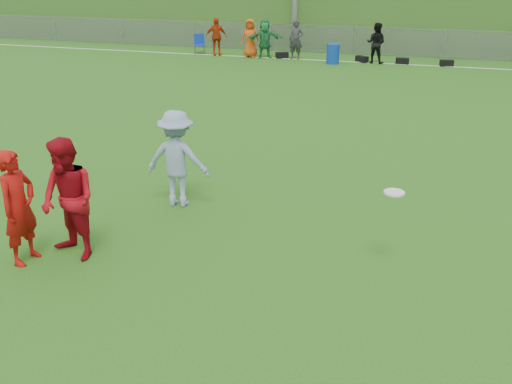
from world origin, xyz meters
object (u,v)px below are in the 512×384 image
(player_red_left, at_px, (19,207))
(player_blue, at_px, (177,159))
(frisbee, at_px, (394,193))
(player_red_center, at_px, (69,200))
(recycling_bin, at_px, (333,54))

(player_red_left, bearing_deg, player_blue, -24.46)
(frisbee, bearing_deg, player_red_center, -168.04)
(player_red_left, height_order, recycling_bin, player_red_left)
(player_blue, bearing_deg, frisbee, 157.67)
(player_red_left, height_order, frisbee, player_red_left)
(player_red_left, distance_m, recycling_bin, 18.35)
(player_red_center, xyz_separation_m, recycling_bin, (1.24, 17.92, -0.55))
(player_red_center, bearing_deg, recycling_bin, 108.38)
(player_blue, height_order, frisbee, player_blue)
(player_blue, relative_size, recycling_bin, 2.18)
(player_blue, bearing_deg, player_red_center, 67.40)
(player_red_left, bearing_deg, player_red_center, -59.43)
(player_red_center, relative_size, player_blue, 1.06)
(player_blue, xyz_separation_m, frisbee, (3.98, -1.32, 0.32))
(player_red_center, bearing_deg, player_blue, 93.78)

